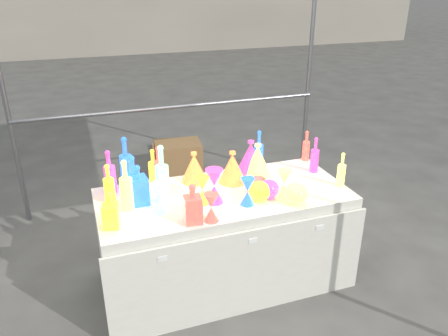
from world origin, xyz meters
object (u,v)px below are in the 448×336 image
object	(u,v)px
hourglass_0	(211,208)
globe_0	(260,192)
bottle_0	(153,167)
display_table	(224,238)
decanter_0	(110,210)
cardboard_box_closed	(178,158)
lampshade_0	(194,167)

from	to	relation	value
hourglass_0	globe_0	xyz separation A→B (m)	(0.40, 0.16, -0.03)
bottle_0	globe_0	distance (m)	0.82
hourglass_0	display_table	bearing A→B (deg)	57.97
decanter_0	globe_0	world-z (taller)	decanter_0
cardboard_box_closed	globe_0	size ratio (longest dim) A/B	3.47
decanter_0	cardboard_box_closed	bearing A→B (deg)	79.52
display_table	cardboard_box_closed	size ratio (longest dim) A/B	3.44
display_table	bottle_0	xyz separation A→B (m)	(-0.44, 0.33, 0.52)
cardboard_box_closed	lampshade_0	world-z (taller)	lampshade_0
decanter_0	lampshade_0	distance (m)	0.82
bottle_0	lampshade_0	bearing A→B (deg)	-10.63
decanter_0	lampshade_0	bearing A→B (deg)	47.63
display_table	hourglass_0	xyz separation A→B (m)	(-0.20, -0.33, 0.47)
bottle_0	hourglass_0	xyz separation A→B (m)	(0.24, -0.66, -0.04)
bottle_0	decanter_0	distance (m)	0.64
decanter_0	globe_0	distance (m)	1.01
globe_0	lampshade_0	world-z (taller)	lampshade_0
display_table	globe_0	bearing A→B (deg)	-40.41
display_table	bottle_0	distance (m)	0.76
cardboard_box_closed	hourglass_0	bearing A→B (deg)	-92.37
cardboard_box_closed	decanter_0	bearing A→B (deg)	-106.89
bottle_0	decanter_0	bearing A→B (deg)	-125.00
hourglass_0	globe_0	bearing A→B (deg)	21.25
cardboard_box_closed	bottle_0	size ratio (longest dim) A/B	1.91
decanter_0	globe_0	xyz separation A→B (m)	(1.01, 0.02, -0.06)
display_table	globe_0	size ratio (longest dim) A/B	11.94
display_table	hourglass_0	world-z (taller)	hourglass_0
display_table	bottle_0	bearing A→B (deg)	142.95
lampshade_0	hourglass_0	bearing A→B (deg)	-98.05
display_table	lampshade_0	distance (m)	0.59
hourglass_0	cardboard_box_closed	bearing A→B (deg)	81.58
bottle_0	lampshade_0	xyz separation A→B (m)	(0.30, -0.06, -0.02)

